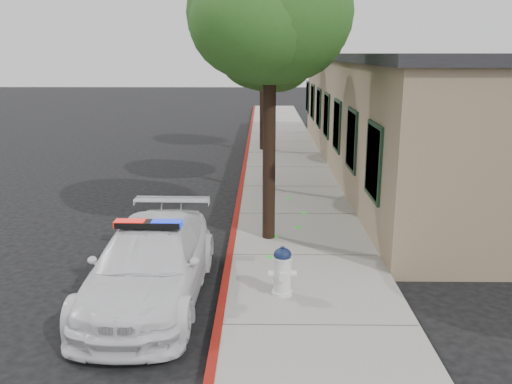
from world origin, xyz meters
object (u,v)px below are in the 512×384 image
object	(u,v)px
street_tree_near	(271,20)
street_tree_mid	(267,55)
fire_hydrant	(282,271)
street_tree_far	(264,51)
clapboard_building	(427,114)
police_car	(151,263)

from	to	relation	value
street_tree_near	street_tree_mid	xyz separation A→B (m)	(-0.02, 4.63, -0.72)
fire_hydrant	street_tree_mid	bearing A→B (deg)	89.64
fire_hydrant	street_tree_near	size ratio (longest dim) A/B	0.14
street_tree_mid	street_tree_near	bearing A→B (deg)	-89.69
fire_hydrant	street_tree_far	size ratio (longest dim) A/B	0.16
clapboard_building	police_car	world-z (taller)	clapboard_building
street_tree_near	street_tree_far	xyz separation A→B (m)	(-0.14, 11.64, -0.58)
fire_hydrant	clapboard_building	bearing A→B (deg)	60.83
street_tree_near	street_tree_mid	distance (m)	4.68
fire_hydrant	street_tree_near	distance (m)	5.28
street_tree_near	street_tree_far	distance (m)	11.66
clapboard_building	street_tree_far	bearing A→B (deg)	147.73
police_car	street_tree_near	size ratio (longest dim) A/B	0.73
street_tree_near	street_tree_mid	size ratio (longest dim) A/B	1.19
police_car	street_tree_mid	world-z (taller)	street_tree_mid
clapboard_building	street_tree_mid	bearing A→B (deg)	-150.68
clapboard_building	fire_hydrant	xyz separation A→B (m)	(-5.60, -10.91, -1.54)
fire_hydrant	police_car	bearing A→B (deg)	175.54
clapboard_building	police_car	distance (m)	13.47
street_tree_near	street_tree_far	bearing A→B (deg)	90.68
clapboard_building	police_car	xyz separation A→B (m)	(-7.91, -10.81, -1.45)
street_tree_mid	police_car	bearing A→B (deg)	-105.48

